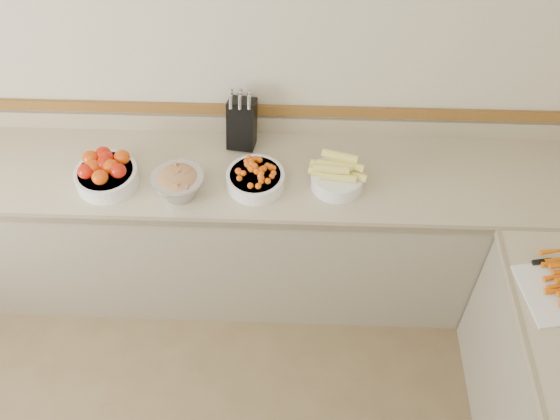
{
  "coord_description": "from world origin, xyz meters",
  "views": [
    {
      "loc": [
        0.42,
        -0.51,
        3.13
      ],
      "look_at": [
        0.35,
        1.35,
        1.0
      ],
      "focal_mm": 40.0,
      "sensor_mm": 36.0,
      "label": 1
    }
  ],
  "objects_px": {
    "knife_block": "(242,123)",
    "corn_bowl": "(337,176)",
    "rhubarb_bowl": "(178,183)",
    "cherry_tomato_bowl": "(255,178)",
    "tomato_bowl": "(106,172)"
  },
  "relations": [
    {
      "from": "tomato_bowl",
      "to": "corn_bowl",
      "type": "height_order",
      "value": "corn_bowl"
    },
    {
      "from": "tomato_bowl",
      "to": "rhubarb_bowl",
      "type": "distance_m",
      "value": 0.37
    },
    {
      "from": "corn_bowl",
      "to": "cherry_tomato_bowl",
      "type": "bearing_deg",
      "value": -177.76
    },
    {
      "from": "cherry_tomato_bowl",
      "to": "corn_bowl",
      "type": "distance_m",
      "value": 0.4
    },
    {
      "from": "cherry_tomato_bowl",
      "to": "rhubarb_bowl",
      "type": "height_order",
      "value": "cherry_tomato_bowl"
    },
    {
      "from": "knife_block",
      "to": "tomato_bowl",
      "type": "height_order",
      "value": "knife_block"
    },
    {
      "from": "knife_block",
      "to": "cherry_tomato_bowl",
      "type": "bearing_deg",
      "value": -74.23
    },
    {
      "from": "tomato_bowl",
      "to": "corn_bowl",
      "type": "xyz_separation_m",
      "value": [
        1.13,
        0.02,
        -0.0
      ]
    },
    {
      "from": "corn_bowl",
      "to": "rhubarb_bowl",
      "type": "xyz_separation_m",
      "value": [
        -0.76,
        -0.09,
        0.01
      ]
    },
    {
      "from": "tomato_bowl",
      "to": "cherry_tomato_bowl",
      "type": "height_order",
      "value": "cherry_tomato_bowl"
    },
    {
      "from": "cherry_tomato_bowl",
      "to": "rhubarb_bowl",
      "type": "relative_size",
      "value": 1.12
    },
    {
      "from": "cherry_tomato_bowl",
      "to": "rhubarb_bowl",
      "type": "bearing_deg",
      "value": -168.84
    },
    {
      "from": "knife_block",
      "to": "corn_bowl",
      "type": "height_order",
      "value": "knife_block"
    },
    {
      "from": "knife_block",
      "to": "rhubarb_bowl",
      "type": "bearing_deg",
      "value": -126.52
    },
    {
      "from": "corn_bowl",
      "to": "rhubarb_bowl",
      "type": "relative_size",
      "value": 1.13
    }
  ]
}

